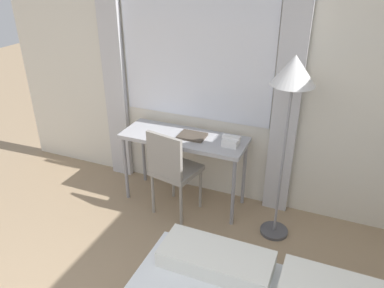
# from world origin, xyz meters

# --- Properties ---
(wall_back_with_window) EXTENTS (5.09, 0.13, 2.70)m
(wall_back_with_window) POSITION_xyz_m (-0.04, 2.98, 1.35)
(wall_back_with_window) COLOR silver
(wall_back_with_window) RESTS_ON ground_plane
(desk) EXTENTS (1.24, 0.46, 0.75)m
(desk) POSITION_xyz_m (-0.34, 2.68, 0.68)
(desk) COLOR #B2B2B7
(desk) RESTS_ON ground_plane
(desk_chair) EXTENTS (0.47, 0.47, 0.91)m
(desk_chair) POSITION_xyz_m (-0.35, 2.43, 0.53)
(desk_chair) COLOR gray
(desk_chair) RESTS_ON ground_plane
(standing_lamp) EXTENTS (0.35, 0.35, 1.68)m
(standing_lamp) POSITION_xyz_m (0.65, 2.52, 1.44)
(standing_lamp) COLOR #4C4C51
(standing_lamp) RESTS_ON ground_plane
(telephone) EXTENTS (0.17, 0.16, 0.09)m
(telephone) POSITION_xyz_m (0.14, 2.68, 0.79)
(telephone) COLOR white
(telephone) RESTS_ON desk
(book) EXTENTS (0.26, 0.20, 0.02)m
(book) POSITION_xyz_m (-0.25, 2.69, 0.77)
(book) COLOR #4C4238
(book) RESTS_ON desk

